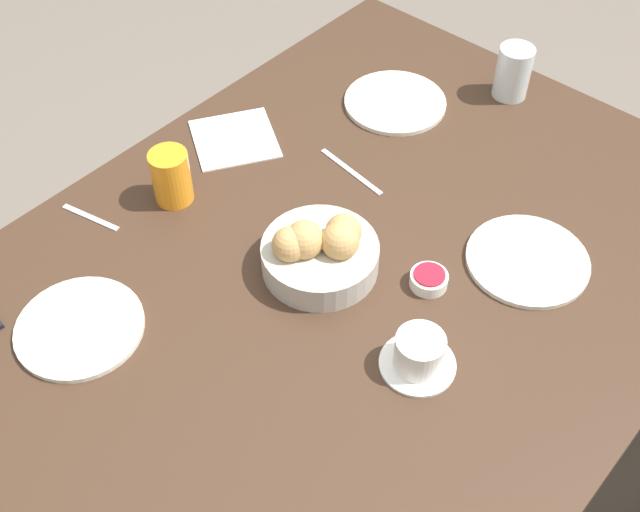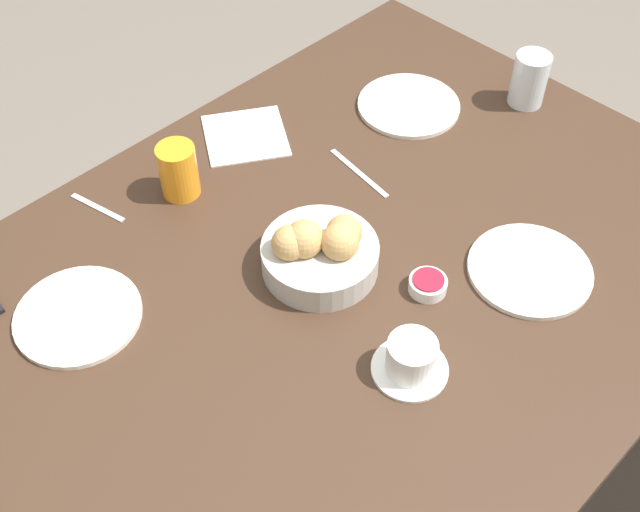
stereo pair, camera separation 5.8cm
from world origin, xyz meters
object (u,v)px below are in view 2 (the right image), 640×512
object	(u,v)px
plate_far_center	(530,270)
plate_near_left	(409,105)
spoon_coffee	(98,208)
knife_silver	(359,173)
plate_near_right	(78,316)
water_tumbler	(529,79)
coffee_cup	(411,359)
bread_basket	(320,251)
jam_bowl_berry	(428,284)
juice_glass	(178,171)
napkin	(245,136)

from	to	relation	value
plate_far_center	plate_near_left	bearing A→B (deg)	-114.06
spoon_coffee	knife_silver	bearing A→B (deg)	146.04
plate_near_right	water_tumbler	size ratio (longest dim) A/B	1.85
plate_near_right	coffee_cup	bearing A→B (deg)	124.17
plate_near_left	plate_far_center	distance (m)	0.51
plate_far_center	water_tumbler	bearing A→B (deg)	-143.62
bread_basket	plate_far_center	distance (m)	0.38
plate_far_center	jam_bowl_berry	distance (m)	0.19
bread_basket	jam_bowl_berry	bearing A→B (deg)	119.80
bread_basket	spoon_coffee	bearing A→B (deg)	-64.52
plate_near_left	knife_silver	distance (m)	0.24
plate_far_center	jam_bowl_berry	size ratio (longest dim) A/B	3.29
plate_near_left	coffee_cup	bearing A→B (deg)	40.92
water_tumbler	knife_silver	bearing A→B (deg)	-12.84
plate_far_center	coffee_cup	size ratio (longest dim) A/B	1.77
juice_glass	spoon_coffee	bearing A→B (deg)	-28.65
bread_basket	napkin	xyz separation A→B (m)	(-0.15, -0.37, -0.04)
bread_basket	water_tumbler	bearing A→B (deg)	-177.92
water_tumbler	spoon_coffee	distance (m)	0.94
water_tumbler	jam_bowl_berry	size ratio (longest dim) A/B	1.74
plate_near_right	coffee_cup	world-z (taller)	coffee_cup
plate_near_right	napkin	world-z (taller)	plate_near_right
plate_near_left	water_tumbler	distance (m)	0.26
water_tumbler	jam_bowl_berry	world-z (taller)	water_tumbler
juice_glass	spoon_coffee	xyz separation A→B (m)	(0.14, -0.08, -0.05)
plate_near_left	spoon_coffee	xyz separation A→B (m)	(0.66, -0.22, -0.00)
coffee_cup	juice_glass	bearing A→B (deg)	-90.12
plate_near_left	napkin	bearing A→B (deg)	-29.27
water_tumbler	napkin	xyz separation A→B (m)	(0.51, -0.34, -0.06)
coffee_cup	plate_far_center	bearing A→B (deg)	177.28
juice_glass	spoon_coffee	world-z (taller)	juice_glass
juice_glass	jam_bowl_berry	xyz separation A→B (m)	(-0.15, 0.50, -0.04)
plate_near_left	juice_glass	size ratio (longest dim) A/B	2.04
plate_near_left	napkin	world-z (taller)	plate_near_left
bread_basket	spoon_coffee	xyz separation A→B (m)	(0.19, -0.41, -0.04)
spoon_coffee	juice_glass	bearing A→B (deg)	151.35
jam_bowl_berry	knife_silver	bearing A→B (deg)	-114.96
napkin	coffee_cup	bearing A→B (deg)	72.27
jam_bowl_berry	spoon_coffee	size ratio (longest dim) A/B	0.52
bread_basket	plate_near_left	xyz separation A→B (m)	(-0.46, -0.19, -0.04)
plate_far_center	napkin	size ratio (longest dim) A/B	0.97
plate_near_left	knife_silver	world-z (taller)	plate_near_left
plate_near_left	plate_far_center	bearing A→B (deg)	65.94
juice_glass	jam_bowl_berry	size ratio (longest dim) A/B	1.62
plate_near_left	plate_near_right	world-z (taller)	same
plate_near_left	juice_glass	distance (m)	0.54
jam_bowl_berry	spoon_coffee	distance (m)	0.65
juice_glass	jam_bowl_berry	world-z (taller)	juice_glass
knife_silver	plate_near_left	bearing A→B (deg)	-163.38
jam_bowl_berry	napkin	xyz separation A→B (m)	(-0.05, -0.54, -0.01)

